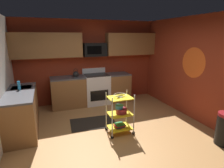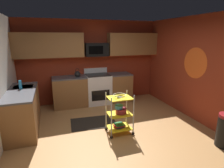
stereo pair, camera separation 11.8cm
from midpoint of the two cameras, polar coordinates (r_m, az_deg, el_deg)
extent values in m
cube|color=#A87542|center=(4.15, 1.97, -15.97)|extent=(4.40, 4.80, 0.04)
cube|color=maroon|center=(5.97, -6.14, 6.89)|extent=(4.52, 0.06, 2.60)
cube|color=maroon|center=(4.90, 27.41, 3.66)|extent=(0.06, 4.80, 2.60)
cylinder|color=#E5591E|center=(5.06, 25.08, 5.94)|extent=(0.00, 0.77, 0.77)
cube|color=brown|center=(5.83, -5.21, -1.92)|extent=(2.48, 0.60, 0.88)
cube|color=#4C4C51|center=(5.72, -5.31, 2.51)|extent=(2.48, 0.60, 0.04)
cube|color=brown|center=(4.66, -25.25, -7.62)|extent=(0.60, 1.66, 0.88)
cube|color=#4C4C51|center=(4.52, -25.88, -2.20)|extent=(0.60, 1.66, 0.04)
cube|color=#B7BABC|center=(4.90, -25.29, -1.64)|extent=(0.44, 0.36, 0.16)
cube|color=white|center=(5.86, -3.80, -1.60)|extent=(0.76, 0.64, 0.92)
cube|color=black|center=(5.59, -2.92, -3.57)|extent=(0.56, 0.01, 0.32)
cube|color=white|center=(6.01, -4.59, 4.18)|extent=(0.76, 0.06, 0.18)
cube|color=black|center=(5.75, -3.88, 2.90)|extent=(0.72, 0.60, 0.02)
cube|color=brown|center=(5.59, -18.46, 11.39)|extent=(1.95, 0.33, 0.70)
cube|color=brown|center=(6.18, 6.96, 12.26)|extent=(1.65, 0.33, 0.70)
cube|color=black|center=(5.75, -4.29, 10.65)|extent=(0.70, 0.38, 0.40)
cube|color=black|center=(5.54, -4.40, 10.51)|extent=(0.44, 0.01, 0.24)
cylinder|color=silver|center=(3.81, 0.71, -10.56)|extent=(0.02, 0.02, 0.88)
cylinder|color=black|center=(4.01, 0.69, -16.25)|extent=(0.07, 0.02, 0.07)
cylinder|color=silver|center=(3.98, 7.61, -9.50)|extent=(0.02, 0.02, 0.88)
cylinder|color=black|center=(4.18, 7.40, -15.01)|extent=(0.07, 0.02, 0.07)
cylinder|color=silver|center=(4.14, -1.07, -8.40)|extent=(0.02, 0.02, 0.88)
cylinder|color=black|center=(4.33, -1.04, -13.76)|extent=(0.07, 0.02, 0.07)
cylinder|color=silver|center=(4.30, 5.34, -7.54)|extent=(0.02, 0.02, 0.88)
cylinder|color=black|center=(4.49, 5.21, -12.75)|extent=(0.07, 0.02, 0.07)
cube|color=yellow|center=(4.20, 3.11, -13.40)|extent=(0.50, 0.39, 0.02)
cube|color=yellow|center=(4.06, 3.17, -9.29)|extent=(0.50, 0.39, 0.02)
cube|color=yellow|center=(3.92, 3.25, -4.34)|extent=(0.50, 0.39, 0.02)
torus|color=silver|center=(3.90, 3.26, -3.38)|extent=(0.27, 0.27, 0.01)
cylinder|color=silver|center=(3.92, 3.25, -4.08)|extent=(0.12, 0.12, 0.02)
ellipsoid|color=yellow|center=(3.94, 3.83, -3.46)|extent=(0.17, 0.09, 0.04)
ellipsoid|color=yellow|center=(3.88, 2.68, -3.73)|extent=(0.17, 0.09, 0.04)
cylinder|color=maroon|center=(4.05, 3.67, -8.40)|extent=(0.24, 0.24, 0.11)
torus|color=maroon|center=(4.03, 3.69, -7.69)|extent=(0.25, 0.25, 0.01)
cylinder|color=#338CBF|center=(4.00, 3.04, -7.16)|extent=(0.17, 0.17, 0.08)
torus|color=#338CBF|center=(3.98, 3.05, -6.65)|extent=(0.18, 0.18, 0.01)
cube|color=#1E4C8C|center=(4.19, 3.11, -13.14)|extent=(0.20, 0.17, 0.03)
cube|color=#B22626|center=(4.18, 3.12, -12.81)|extent=(0.25, 0.17, 0.03)
cube|color=#26723F|center=(4.17, 3.13, -12.41)|extent=(0.20, 0.18, 0.04)
sphere|color=black|center=(5.61, -10.17, 3.07)|extent=(0.18, 0.18, 0.18)
sphere|color=black|center=(5.59, -10.21, 3.94)|extent=(0.03, 0.03, 0.03)
cone|color=black|center=(5.62, -9.36, 3.31)|extent=(0.09, 0.04, 0.06)
torus|color=black|center=(5.59, -10.22, 4.19)|extent=(0.12, 0.01, 0.12)
cylinder|color=#2D8CBF|center=(4.66, -26.06, -0.22)|extent=(0.06, 0.06, 0.20)
cube|color=black|center=(4.69, -5.11, -11.89)|extent=(1.15, 0.78, 0.01)
camera|label=1|loc=(0.06, -89.18, 0.21)|focal=29.28mm
camera|label=2|loc=(0.06, 90.82, -0.21)|focal=29.28mm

